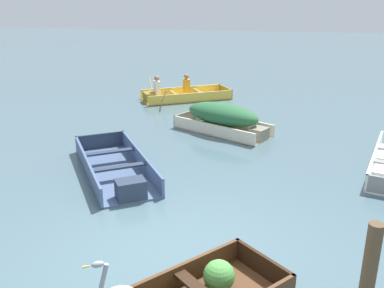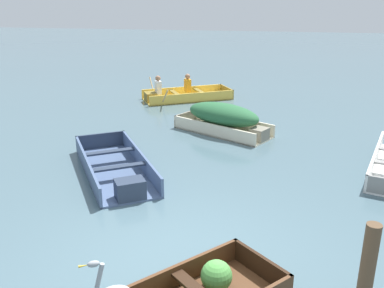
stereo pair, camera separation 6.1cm
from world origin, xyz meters
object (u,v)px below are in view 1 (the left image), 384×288
at_px(skiff_slate_blue_near_moored, 116,169).
at_px(skiff_cream_far_moored, 223,117).
at_px(mooring_post, 370,264).
at_px(rowboat_yellow_with_crew, 181,95).

distance_m(skiff_slate_blue_near_moored, skiff_cream_far_moored, 3.72).
relative_size(skiff_slate_blue_near_moored, mooring_post, 3.06).
distance_m(rowboat_yellow_with_crew, mooring_post, 10.76).
relative_size(skiff_slate_blue_near_moored, skiff_cream_far_moored, 1.17).
bearing_deg(mooring_post, rowboat_yellow_with_crew, 114.06).
bearing_deg(mooring_post, skiff_cream_far_moored, 111.50).
bearing_deg(rowboat_yellow_with_crew, skiff_slate_blue_near_moored, -89.17).
height_order(skiff_slate_blue_near_moored, skiff_cream_far_moored, skiff_cream_far_moored).
xyz_separation_m(skiff_cream_far_moored, rowboat_yellow_with_crew, (-1.90, 3.52, -0.26)).
xyz_separation_m(skiff_slate_blue_near_moored, skiff_cream_far_moored, (1.80, 3.24, 0.30)).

